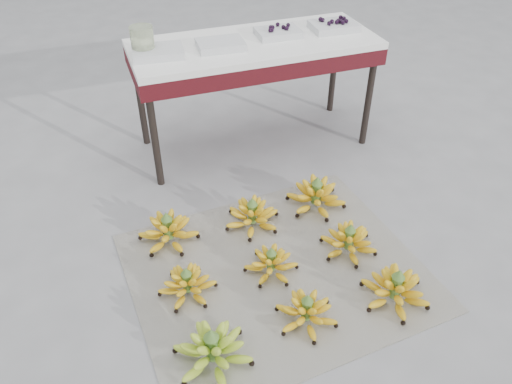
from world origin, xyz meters
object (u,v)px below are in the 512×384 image
object	(u,v)px
vendor_table	(254,54)
tray_far_left	(158,52)
bunch_mid_left	(187,284)
tray_far_right	(334,26)
newspaper_mat	(277,271)
bunch_mid_right	(349,241)
bunch_mid_center	(271,263)
bunch_back_right	(316,196)
bunch_back_center	(252,216)
bunch_front_left	(212,350)
tray_right	(278,32)
bunch_front_right	(395,289)
glass_jar	(143,41)
bunch_back_left	(168,231)
tray_left	(221,45)
bunch_front_center	(306,312)

from	to	relation	value
vendor_table	tray_far_left	bearing A→B (deg)	-176.93
bunch_mid_left	tray_far_right	world-z (taller)	tray_far_right
newspaper_mat	bunch_mid_right	bearing A→B (deg)	1.93
newspaper_mat	vendor_table	world-z (taller)	vendor_table
bunch_mid_left	vendor_table	world-z (taller)	vendor_table
bunch_mid_center	tray_far_right	distance (m)	1.44
bunch_back_right	tray_far_left	world-z (taller)	tray_far_left
bunch_mid_right	bunch_back_center	distance (m)	0.48
newspaper_mat	bunch_front_left	world-z (taller)	bunch_front_left
bunch_mid_right	tray_right	bearing A→B (deg)	93.87
bunch_front_right	bunch_back_right	world-z (taller)	bunch_back_right
bunch_front_left	tray_right	bearing A→B (deg)	38.28
tray_far_left	glass_jar	distance (m)	0.09
bunch_mid_right	vendor_table	world-z (taller)	vendor_table
tray_right	bunch_back_left	bearing A→B (deg)	-138.92
bunch_front_left	bunch_front_right	world-z (taller)	bunch_front_left
tray_far_right	bunch_mid_left	bearing A→B (deg)	-137.55
bunch_mid_left	bunch_back_left	xyz separation A→B (m)	(-0.01, 0.35, 0.01)
bunch_back_left	tray_far_left	bearing A→B (deg)	95.57
vendor_table	tray_right	world-z (taller)	tray_right
vendor_table	tray_left	world-z (taller)	tray_left
tray_left	tray_far_right	xyz separation A→B (m)	(0.68, 0.05, 0.00)
bunch_front_left	bunch_front_center	distance (m)	0.40
bunch_front_left	bunch_mid_left	bearing A→B (deg)	69.52
newspaper_mat	tray_right	distance (m)	1.33
bunch_front_center	tray_left	world-z (taller)	tray_left
bunch_mid_left	tray_left	bearing A→B (deg)	87.11
newspaper_mat	bunch_front_center	world-z (taller)	bunch_front_center
bunch_mid_center	bunch_back_right	world-z (taller)	bunch_back_right
bunch_mid_left	tray_left	size ratio (longest dim) A/B	1.26
bunch_front_center	bunch_mid_left	world-z (taller)	bunch_front_center
tray_far_left	tray_far_right	world-z (taller)	tray_far_right
bunch_front_right	bunch_back_center	xyz separation A→B (m)	(-0.40, 0.65, -0.00)
newspaper_mat	bunch_back_center	xyz separation A→B (m)	(0.00, 0.33, 0.06)
tray_far_left	tray_far_right	distance (m)	1.01
bunch_front_left	vendor_table	distance (m)	1.62
bunch_mid_center	vendor_table	distance (m)	1.20
tray_far_left	newspaper_mat	bearing A→B (deg)	-75.96
tray_right	bunch_back_right	bearing A→B (deg)	-94.65
bunch_back_center	glass_jar	world-z (taller)	glass_jar
bunch_mid_left	tray_left	world-z (taller)	tray_left
tray_far_right	glass_jar	bearing A→B (deg)	-179.86
bunch_back_right	bunch_front_center	bearing A→B (deg)	-116.77
bunch_mid_center	bunch_back_left	bearing A→B (deg)	160.02
bunch_front_center	tray_far_left	distance (m)	1.47
bunch_mid_right	bunch_back_right	bearing A→B (deg)	97.24
newspaper_mat	bunch_front_left	xyz separation A→B (m)	(-0.39, -0.34, 0.07)
tray_far_right	vendor_table	bearing A→B (deg)	-178.96
bunch_back_center	bunch_front_right	bearing A→B (deg)	-40.18
bunch_mid_center	tray_left	bearing A→B (deg)	107.10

